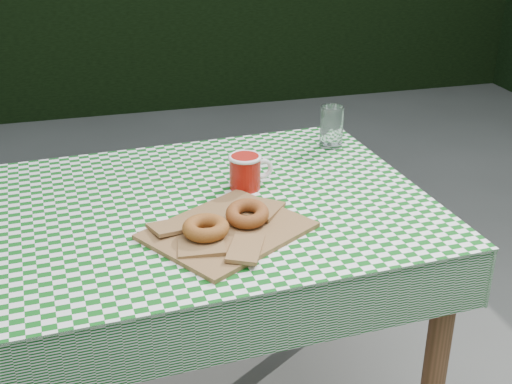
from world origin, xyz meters
TOP-DOWN VIEW (x-y plane):
  - table at (-0.11, -0.17)m, footprint 1.29×0.90m
  - tablecloth at (-0.11, -0.17)m, footprint 1.32×0.93m
  - paper_bag at (-0.01, -0.33)m, footprint 0.43×0.41m
  - bagel_front at (-0.07, -0.36)m, footprint 0.13×0.13m
  - bagel_back at (0.04, -0.31)m, footprint 0.14×0.14m
  - coffee_mug at (0.08, -0.11)m, footprint 0.18×0.18m
  - drinking_glass at (0.41, 0.12)m, footprint 0.07×0.07m

SIDE VIEW (x-z plane):
  - table at x=-0.11m, z-range 0.00..0.75m
  - tablecloth at x=-0.11m, z-range 0.75..0.76m
  - paper_bag at x=-0.01m, z-range 0.76..0.77m
  - bagel_back at x=0.04m, z-range 0.77..0.81m
  - bagel_front at x=-0.07m, z-range 0.77..0.81m
  - coffee_mug at x=0.08m, z-range 0.76..0.85m
  - drinking_glass at x=0.41m, z-range 0.76..0.88m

